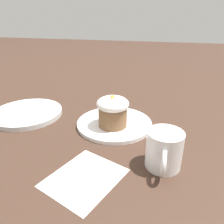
% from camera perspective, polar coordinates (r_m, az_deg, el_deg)
% --- Properties ---
extents(ground_plane, '(4.00, 4.00, 0.00)m').
position_cam_1_polar(ground_plane, '(0.65, 0.63, -3.42)').
color(ground_plane, '#3D281E').
extents(dessert_plate, '(0.22, 0.22, 0.01)m').
position_cam_1_polar(dessert_plate, '(0.65, 0.64, -3.00)').
color(dessert_plate, white).
rests_on(dessert_plate, ground_plane).
extents(carrot_cake, '(0.09, 0.09, 0.09)m').
position_cam_1_polar(carrot_cake, '(0.60, -0.00, 0.42)').
color(carrot_cake, brown).
rests_on(carrot_cake, dessert_plate).
extents(spoon, '(0.11, 0.05, 0.01)m').
position_cam_1_polar(spoon, '(0.66, 1.00, -1.56)').
color(spoon, '#B7B7BC').
rests_on(spoon, dessert_plate).
extents(coffee_cup, '(0.11, 0.08, 0.08)m').
position_cam_1_polar(coffee_cup, '(0.48, 13.44, -9.64)').
color(coffee_cup, white).
rests_on(coffee_cup, ground_plane).
extents(side_plate, '(0.22, 0.22, 0.02)m').
position_cam_1_polar(side_plate, '(0.76, -21.41, -0.37)').
color(side_plate, silver).
rests_on(side_plate, ground_plane).
extents(paper_napkin, '(0.18, 0.17, 0.00)m').
position_cam_1_polar(paper_napkin, '(0.46, -7.17, -16.64)').
color(paper_napkin, white).
rests_on(paper_napkin, ground_plane).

